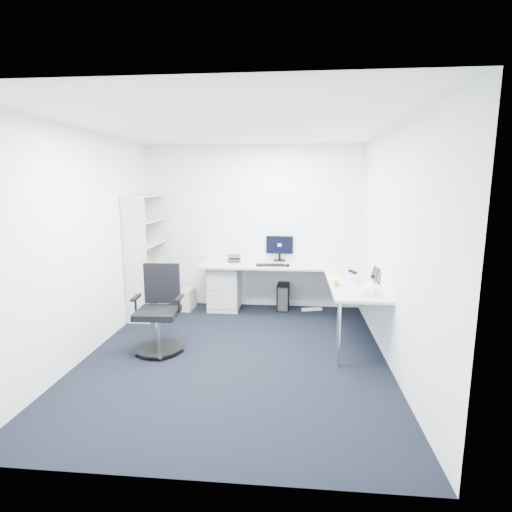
# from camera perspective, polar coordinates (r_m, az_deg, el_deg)

# --- Properties ---
(ground) EXTENTS (4.20, 4.20, 0.00)m
(ground) POSITION_cam_1_polar(r_m,az_deg,el_deg) (5.03, -2.91, -14.00)
(ground) COLOR black
(ceiling) EXTENTS (4.20, 4.20, 0.00)m
(ceiling) POSITION_cam_1_polar(r_m,az_deg,el_deg) (4.63, -3.22, 18.11)
(ceiling) COLOR white
(wall_back) EXTENTS (3.60, 0.02, 2.70)m
(wall_back) POSITION_cam_1_polar(r_m,az_deg,el_deg) (6.71, -0.44, 4.14)
(wall_back) COLOR white
(wall_back) RESTS_ON ground
(wall_front) EXTENTS (3.60, 0.02, 2.70)m
(wall_front) POSITION_cam_1_polar(r_m,az_deg,el_deg) (2.63, -9.77, -5.69)
(wall_front) COLOR white
(wall_front) RESTS_ON ground
(wall_left) EXTENTS (0.02, 4.20, 2.70)m
(wall_left) POSITION_cam_1_polar(r_m,az_deg,el_deg) (5.22, -23.02, 1.55)
(wall_left) COLOR white
(wall_left) RESTS_ON ground
(wall_right) EXTENTS (0.02, 4.20, 2.70)m
(wall_right) POSITION_cam_1_polar(r_m,az_deg,el_deg) (4.73, 19.06, 0.99)
(wall_right) COLOR white
(wall_right) RESTS_ON ground
(l_desk) EXTENTS (2.73, 1.53, 0.80)m
(l_desk) POSITION_cam_1_polar(r_m,az_deg,el_deg) (6.17, 4.02, -5.45)
(l_desk) COLOR #B2B4B4
(l_desk) RESTS_ON ground
(drawer_pedestal) EXTENTS (0.50, 0.62, 0.76)m
(drawer_pedestal) POSITION_cam_1_polar(r_m,az_deg,el_deg) (6.72, -4.46, -4.29)
(drawer_pedestal) COLOR #B2B4B4
(drawer_pedestal) RESTS_ON ground
(bookshelf) EXTENTS (0.37, 0.95, 1.90)m
(bookshelf) POSITION_cam_1_polar(r_m,az_deg,el_deg) (6.51, -15.41, 0.04)
(bookshelf) COLOR #BDBFBF
(bookshelf) RESTS_ON ground
(task_chair) EXTENTS (0.63, 0.63, 1.08)m
(task_chair) POSITION_cam_1_polar(r_m,az_deg,el_deg) (5.08, -13.90, -7.54)
(task_chair) COLOR black
(task_chair) RESTS_ON ground
(black_pc_tower) EXTENTS (0.22, 0.45, 0.43)m
(black_pc_tower) POSITION_cam_1_polar(r_m,az_deg,el_deg) (6.73, 3.91, -5.75)
(black_pc_tower) COLOR black
(black_pc_tower) RESTS_ON ground
(beige_pc_tower) EXTENTS (0.20, 0.38, 0.35)m
(beige_pc_tower) POSITION_cam_1_polar(r_m,az_deg,el_deg) (6.79, -9.64, -6.05)
(beige_pc_tower) COLOR beige
(beige_pc_tower) RESTS_ON ground
(power_strip) EXTENTS (0.35, 0.15, 0.04)m
(power_strip) POSITION_cam_1_polar(r_m,az_deg,el_deg) (6.73, 7.97, -7.54)
(power_strip) COLOR white
(power_strip) RESTS_ON ground
(monitor) EXTENTS (0.45, 0.16, 0.43)m
(monitor) POSITION_cam_1_polar(r_m,az_deg,el_deg) (6.65, 3.38, 1.13)
(monitor) COLOR black
(monitor) RESTS_ON l_desk
(black_keyboard) EXTENTS (0.46, 0.19, 0.02)m
(black_keyboard) POSITION_cam_1_polar(r_m,az_deg,el_deg) (6.29, 2.06, -1.30)
(black_keyboard) COLOR black
(black_keyboard) RESTS_ON l_desk
(mouse) EXTENTS (0.06, 0.11, 0.03)m
(mouse) POSITION_cam_1_polar(r_m,az_deg,el_deg) (6.25, 4.50, -1.33)
(mouse) COLOR black
(mouse) RESTS_ON l_desk
(desk_phone) EXTENTS (0.19, 0.19, 0.13)m
(desk_phone) POSITION_cam_1_polar(r_m,az_deg,el_deg) (6.58, -3.10, -0.29)
(desk_phone) COLOR #2E2E31
(desk_phone) RESTS_ON l_desk
(laptop) EXTENTS (0.32, 0.32, 0.21)m
(laptop) POSITION_cam_1_polar(r_m,az_deg,el_deg) (5.42, 14.87, -2.47)
(laptop) COLOR #B9BBC0
(laptop) RESTS_ON l_desk
(white_keyboard) EXTENTS (0.16, 0.45, 0.01)m
(white_keyboard) POSITION_cam_1_polar(r_m,az_deg,el_deg) (5.41, 11.43, -3.45)
(white_keyboard) COLOR white
(white_keyboard) RESTS_ON l_desk
(headphones) EXTENTS (0.17, 0.21, 0.05)m
(headphones) POSITION_cam_1_polar(r_m,az_deg,el_deg) (5.97, 13.65, -2.09)
(headphones) COLOR black
(headphones) RESTS_ON l_desk
(orange_fruit) EXTENTS (0.08, 0.08, 0.08)m
(orange_fruit) POSITION_cam_1_polar(r_m,az_deg,el_deg) (5.14, 11.43, -3.76)
(orange_fruit) COLOR orange
(orange_fruit) RESTS_ON l_desk
(tissue_box) EXTENTS (0.17, 0.26, 0.08)m
(tissue_box) POSITION_cam_1_polar(r_m,az_deg,el_deg) (4.87, 15.69, -4.73)
(tissue_box) COLOR white
(tissue_box) RESTS_ON l_desk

